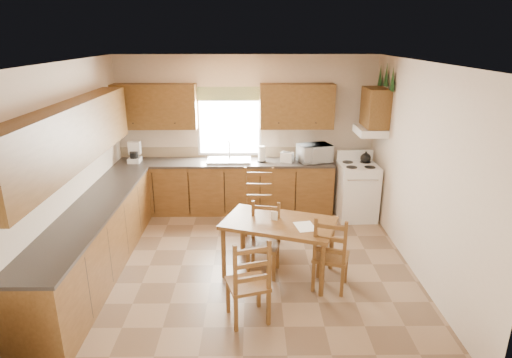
{
  "coord_description": "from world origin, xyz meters",
  "views": [
    {
      "loc": [
        0.09,
        -5.19,
        3.01
      ],
      "look_at": [
        0.15,
        0.3,
        1.15
      ],
      "focal_mm": 30.0,
      "sensor_mm": 36.0,
      "label": 1
    }
  ],
  "objects_px": {
    "chair_far_right": "(263,241)",
    "chair_near_right": "(331,252)",
    "stove": "(356,192)",
    "microwave": "(315,153)",
    "chair_far_left": "(258,208)",
    "dining_table": "(279,247)",
    "chair_near_left": "(248,279)"
  },
  "relations": [
    {
      "from": "chair_far_right",
      "to": "chair_near_right",
      "type": "bearing_deg",
      "value": -9.84
    },
    {
      "from": "stove",
      "to": "microwave",
      "type": "xyz_separation_m",
      "value": [
        -0.7,
        0.29,
        0.61
      ]
    },
    {
      "from": "chair_far_right",
      "to": "chair_far_left",
      "type": "bearing_deg",
      "value": 105.31
    },
    {
      "from": "dining_table",
      "to": "microwave",
      "type": "bearing_deg",
      "value": 90.33
    },
    {
      "from": "microwave",
      "to": "chair_near_right",
      "type": "relative_size",
      "value": 0.52
    },
    {
      "from": "dining_table",
      "to": "chair_far_left",
      "type": "xyz_separation_m",
      "value": [
        -0.25,
        0.89,
        0.19
      ]
    },
    {
      "from": "stove",
      "to": "chair_near_right",
      "type": "distance_m",
      "value": 2.31
    },
    {
      "from": "chair_near_left",
      "to": "chair_far_right",
      "type": "distance_m",
      "value": 0.98
    },
    {
      "from": "chair_near_right",
      "to": "chair_far_left",
      "type": "relative_size",
      "value": 0.87
    },
    {
      "from": "microwave",
      "to": "dining_table",
      "type": "distance_m",
      "value": 2.35
    },
    {
      "from": "chair_near_left",
      "to": "chair_far_right",
      "type": "relative_size",
      "value": 1.07
    },
    {
      "from": "stove",
      "to": "chair_far_right",
      "type": "height_order",
      "value": "chair_far_right"
    },
    {
      "from": "stove",
      "to": "chair_near_right",
      "type": "xyz_separation_m",
      "value": [
        -0.82,
        -2.16,
        0.02
      ]
    },
    {
      "from": "stove",
      "to": "chair_near_left",
      "type": "height_order",
      "value": "chair_near_left"
    },
    {
      "from": "dining_table",
      "to": "chair_far_right",
      "type": "bearing_deg",
      "value": -159.68
    },
    {
      "from": "microwave",
      "to": "stove",
      "type": "bearing_deg",
      "value": -40.43
    },
    {
      "from": "microwave",
      "to": "chair_far_right",
      "type": "xyz_separation_m",
      "value": [
        -0.94,
        -2.12,
        -0.6
      ]
    },
    {
      "from": "chair_near_left",
      "to": "chair_far_left",
      "type": "distance_m",
      "value": 1.85
    },
    {
      "from": "chair_near_right",
      "to": "chair_near_left",
      "type": "bearing_deg",
      "value": 50.77
    },
    {
      "from": "stove",
      "to": "chair_near_right",
      "type": "bearing_deg",
      "value": -113.0
    },
    {
      "from": "microwave",
      "to": "chair_near_right",
      "type": "xyz_separation_m",
      "value": [
        -0.11,
        -2.45,
        -0.58
      ]
    },
    {
      "from": "microwave",
      "to": "dining_table",
      "type": "bearing_deg",
      "value": -127.2
    },
    {
      "from": "chair_near_left",
      "to": "chair_far_right",
      "type": "xyz_separation_m",
      "value": [
        0.2,
        0.96,
        -0.03
      ]
    },
    {
      "from": "dining_table",
      "to": "chair_far_right",
      "type": "height_order",
      "value": "chair_far_right"
    },
    {
      "from": "stove",
      "to": "dining_table",
      "type": "relative_size",
      "value": 0.67
    },
    {
      "from": "dining_table",
      "to": "chair_far_left",
      "type": "distance_m",
      "value": 0.94
    },
    {
      "from": "microwave",
      "to": "chair_far_left",
      "type": "height_order",
      "value": "microwave"
    },
    {
      "from": "stove",
      "to": "dining_table",
      "type": "distance_m",
      "value": 2.33
    },
    {
      "from": "microwave",
      "to": "chair_near_left",
      "type": "height_order",
      "value": "microwave"
    },
    {
      "from": "chair_near_left",
      "to": "dining_table",
      "type": "bearing_deg",
      "value": -129.52
    },
    {
      "from": "microwave",
      "to": "chair_far_right",
      "type": "relative_size",
      "value": 0.53
    },
    {
      "from": "dining_table",
      "to": "chair_near_right",
      "type": "distance_m",
      "value": 0.72
    }
  ]
}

